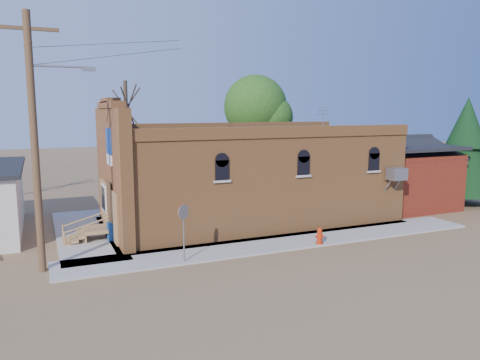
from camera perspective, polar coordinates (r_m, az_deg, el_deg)
name	(u,v)px	position (r m, az deg, el deg)	size (l,w,h in m)	color
ground	(263,253)	(19.12, 2.83, -8.89)	(120.00, 120.00, 0.00)	brown
sidewalk_south	(285,242)	(20.54, 5.50, -7.56)	(19.00, 2.20, 0.08)	#9E9991
sidewalk_west	(85,233)	(23.13, -18.34, -6.13)	(2.60, 10.00, 0.08)	#9E9991
brick_bar	(245,176)	(24.15, 0.60, 0.48)	(16.40, 7.97, 6.30)	#B16C36
red_shed	(395,168)	(29.55, 18.34, 1.39)	(5.40, 6.40, 4.30)	#5E1D10
utility_pole	(36,138)	(17.57, -23.62, 4.73)	(3.12, 0.26, 9.00)	#4F391F
tree_bare_near	(126,106)	(29.79, -13.74, 8.76)	(2.80, 2.80, 7.65)	#4A362A
tree_leafy	(255,107)	(33.01, 1.88, 8.89)	(4.40, 4.40, 8.15)	#4A362A
evergreen_tree	(466,144)	(31.23, 25.81, 3.99)	(3.60, 3.60, 6.50)	#4A362A
fire_hydrant	(320,236)	(20.28, 9.68, -6.72)	(0.39, 0.35, 0.71)	red
stop_sign	(183,217)	(17.57, -6.91, -4.54)	(0.51, 0.39, 2.19)	gray
trash_barrel	(113,231)	(21.31, -15.23, -6.04)	(0.51, 0.51, 0.78)	navy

